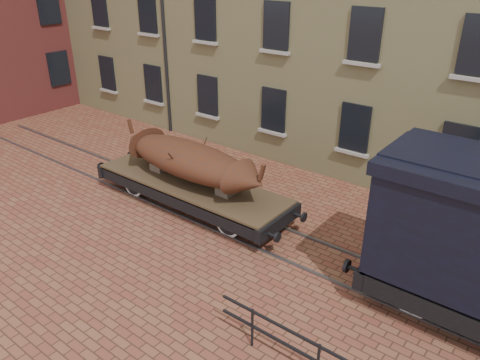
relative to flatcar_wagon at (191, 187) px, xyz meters
The scene contains 4 objects.
ground 2.49m from the flatcar_wagon, ahead, with size 90.00×90.00×0.00m, color brown.
rail_track 2.49m from the flatcar_wagon, ahead, with size 30.00×1.52×0.06m.
flatcar_wagon is the anchor object (origin of this frame).
iron_boat 0.98m from the flatcar_wagon, behind, with size 6.25×1.97×1.51m.
Camera 1 is at (7.52, -9.99, 7.68)m, focal length 35.00 mm.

